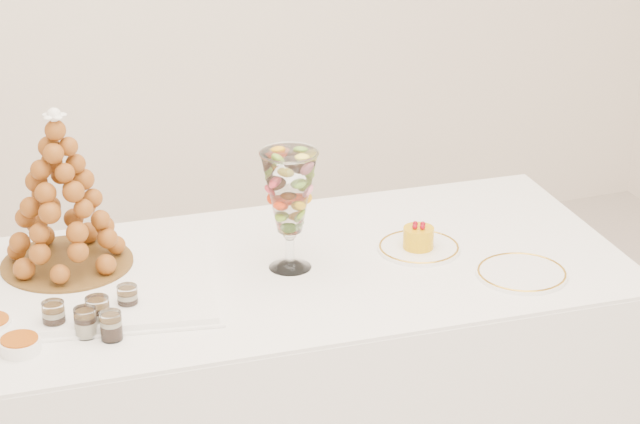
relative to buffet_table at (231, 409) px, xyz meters
name	(u,v)px	position (x,y,z in m)	size (l,w,h in m)	color
buffet_table	(231,409)	(0.00, 0.00, 0.00)	(2.11, 0.93, 0.79)	white
lace_tray	(76,286)	(-0.37, 0.05, 0.40)	(0.66, 0.50, 0.02)	white
macaron_vase	(289,194)	(0.17, -0.01, 0.60)	(0.14, 0.14, 0.31)	white
cake_plate	(419,248)	(0.52, -0.02, 0.40)	(0.22, 0.22, 0.01)	white
spare_plate	(522,274)	(0.70, -0.25, 0.40)	(0.23, 0.23, 0.01)	white
verrine_a	(54,317)	(-0.45, -0.13, 0.43)	(0.05, 0.05, 0.07)	white
verrine_b	(98,312)	(-0.35, -0.15, 0.43)	(0.06, 0.06, 0.08)	white
verrine_c	(128,299)	(-0.27, -0.10, 0.43)	(0.05, 0.05, 0.07)	white
verrine_d	(86,322)	(-0.39, -0.19, 0.43)	(0.05, 0.05, 0.07)	white
verrine_e	(111,326)	(-0.34, -0.22, 0.43)	(0.05, 0.05, 0.07)	white
ramekin_front	(20,345)	(-0.54, -0.21, 0.41)	(0.09, 0.09, 0.03)	white
croquembouche	(61,191)	(-0.37, 0.16, 0.62)	(0.33, 0.33, 0.42)	brown
mousse_cake	(418,237)	(0.52, -0.03, 0.43)	(0.08, 0.08, 0.07)	#E4A80A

